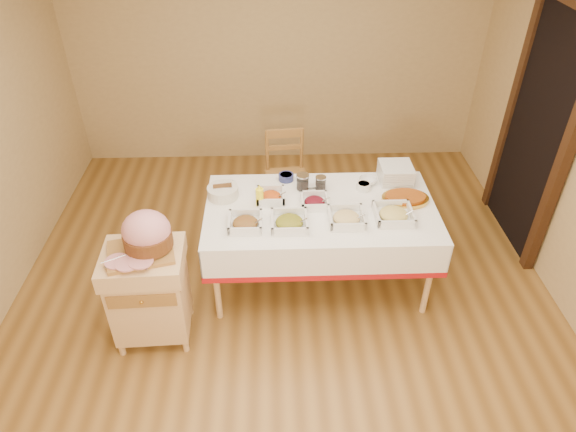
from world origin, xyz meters
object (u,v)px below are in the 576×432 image
Objects in this scene: bread_basket at (223,192)px; dining_table at (320,223)px; ham_on_board at (146,235)px; brass_platter at (405,198)px; preserve_jar_left at (303,183)px; plate_stack at (396,173)px; dining_chair at (286,175)px; mustard_bottle at (260,196)px; butcher_cart at (149,290)px; preserve_jar_right at (321,184)px.

dining_table is at bearing -12.70° from bread_basket.
ham_on_board reaches higher than brass_platter.
preserve_jar_left is 0.66m from bread_basket.
preserve_jar_left is 0.80m from plate_stack.
dining_chair is 6.50× the size of preserve_jar_left.
ham_on_board is 2.43× the size of mustard_bottle.
bread_basket is (-0.30, 0.14, -0.04)m from mustard_bottle.
preserve_jar_right is at bearing 32.45° from butcher_cart.
butcher_cart is 1.88m from dining_chair.
plate_stack reaches higher than dining_table.
mustard_bottle is at bearing -178.59° from brass_platter.
dining_table is 0.34m from preserve_jar_right.
preserve_jar_right is (1.26, 0.80, -0.12)m from ham_on_board.
bread_basket is (-0.54, -0.82, 0.35)m from dining_chair.
dining_table is at bearing -76.37° from dining_chair.
preserve_jar_right is at bearing 24.16° from mustard_bottle.
dining_table is 1.42m from butcher_cart.
plate_stack reaches higher than butcher_cart.
dining_table is 6.80× the size of plate_stack.
ham_on_board is 0.86m from bread_basket.
mustard_bottle reaches higher than brass_platter.
plate_stack reaches higher than preserve_jar_right.
butcher_cart is at bearing -143.10° from mustard_bottle.
butcher_cart is at bearing -156.14° from dining_table.
preserve_jar_left reaches higher than preserve_jar_right.
ham_on_board reaches higher than bread_basket.
dining_chair is 2.32× the size of brass_platter.
preserve_jar_left is at bearing 177.52° from preserve_jar_right.
plate_stack is 0.31m from brass_platter.
plate_stack reaches higher than brass_platter.
brass_platter is at bearing 17.32° from ham_on_board.
ham_on_board is at bearing -144.26° from preserve_jar_left.
bread_basket is (0.51, 0.75, 0.35)m from butcher_cart.
ham_on_board is 0.96m from mustard_bottle.
plate_stack reaches higher than dining_chair.
dining_chair is 1.89m from ham_on_board.
brass_platter is (0.81, -0.20, -0.04)m from preserve_jar_left.
brass_platter is at bearing -45.12° from dining_chair.
butcher_cart is at bearing -154.27° from plate_stack.
preserve_jar_left is 0.15m from preserve_jar_right.
plate_stack is at bearing 25.73° from butcher_cart.
mustard_bottle reaches higher than dining_table.
plate_stack is (1.14, 0.33, -0.01)m from mustard_bottle.
bread_basket is 1.45m from plate_stack.
dining_table is at bearing -64.49° from preserve_jar_left.
preserve_jar_left is at bearing 166.05° from brass_platter.
mustard_bottle is 0.72× the size of plate_stack.
preserve_jar_right is at bearing 163.61° from brass_platter.
dining_table is 0.37m from preserve_jar_left.
bread_basket is at bearing 167.30° from dining_table.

